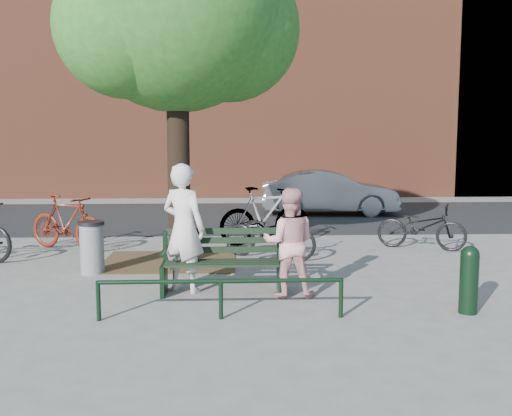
{
  "coord_description": "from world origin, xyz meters",
  "views": [
    {
      "loc": [
        0.13,
        -8.08,
        2.19
      ],
      "look_at": [
        0.54,
        1.0,
        1.13
      ],
      "focal_mm": 40.0,
      "sensor_mm": 36.0,
      "label": 1
    }
  ],
  "objects_px": {
    "person_right": "(289,243)",
    "parked_car": "(329,193)",
    "person_left": "(184,228)",
    "park_bench": "(222,260)",
    "litter_bin": "(92,247)",
    "bollard": "(469,277)",
    "bicycle_c": "(270,233)"
  },
  "relations": [
    {
      "from": "park_bench",
      "to": "person_right",
      "type": "bearing_deg",
      "value": -15.59
    },
    {
      "from": "park_bench",
      "to": "bollard",
      "type": "relative_size",
      "value": 1.98
    },
    {
      "from": "park_bench",
      "to": "litter_bin",
      "type": "height_order",
      "value": "park_bench"
    },
    {
      "from": "person_right",
      "to": "parked_car",
      "type": "xyz_separation_m",
      "value": [
        2.13,
        8.98,
        -0.11
      ]
    },
    {
      "from": "person_left",
      "to": "parked_car",
      "type": "bearing_deg",
      "value": -82.64
    },
    {
      "from": "person_left",
      "to": "parked_car",
      "type": "height_order",
      "value": "person_left"
    },
    {
      "from": "parked_car",
      "to": "litter_bin",
      "type": "bearing_deg",
      "value": 147.95
    },
    {
      "from": "bollard",
      "to": "parked_car",
      "type": "relative_size",
      "value": 0.22
    },
    {
      "from": "person_left",
      "to": "bollard",
      "type": "height_order",
      "value": "person_left"
    },
    {
      "from": "bollard",
      "to": "bicycle_c",
      "type": "distance_m",
      "value": 4.25
    },
    {
      "from": "park_bench",
      "to": "litter_bin",
      "type": "bearing_deg",
      "value": 149.64
    },
    {
      "from": "person_left",
      "to": "bicycle_c",
      "type": "xyz_separation_m",
      "value": [
        1.42,
        2.32,
        -0.46
      ]
    },
    {
      "from": "park_bench",
      "to": "litter_bin",
      "type": "relative_size",
      "value": 1.98
    },
    {
      "from": "person_left",
      "to": "bollard",
      "type": "xyz_separation_m",
      "value": [
        3.72,
        -1.25,
        -0.47
      ]
    },
    {
      "from": "park_bench",
      "to": "litter_bin",
      "type": "xyz_separation_m",
      "value": [
        -2.18,
        1.28,
        -0.03
      ]
    },
    {
      "from": "person_right",
      "to": "litter_bin",
      "type": "relative_size",
      "value": 1.76
    },
    {
      "from": "person_right",
      "to": "parked_car",
      "type": "bearing_deg",
      "value": -96.81
    },
    {
      "from": "person_left",
      "to": "bicycle_c",
      "type": "bearing_deg",
      "value": -91.27
    },
    {
      "from": "litter_bin",
      "to": "parked_car",
      "type": "xyz_separation_m",
      "value": [
        5.26,
        7.44,
        0.22
      ]
    },
    {
      "from": "litter_bin",
      "to": "parked_car",
      "type": "relative_size",
      "value": 0.22
    },
    {
      "from": "person_left",
      "to": "parked_car",
      "type": "xyz_separation_m",
      "value": [
        3.64,
        8.65,
        -0.28
      ]
    },
    {
      "from": "person_right",
      "to": "litter_bin",
      "type": "bearing_deg",
      "value": -19.71
    },
    {
      "from": "litter_bin",
      "to": "bollard",
      "type": "bearing_deg",
      "value": -24.64
    },
    {
      "from": "litter_bin",
      "to": "bicycle_c",
      "type": "bearing_deg",
      "value": 20.11
    },
    {
      "from": "person_left",
      "to": "parked_car",
      "type": "relative_size",
      "value": 0.47
    },
    {
      "from": "park_bench",
      "to": "bicycle_c",
      "type": "relative_size",
      "value": 0.95
    },
    {
      "from": "park_bench",
      "to": "bollard",
      "type": "xyz_separation_m",
      "value": [
        3.17,
        -1.18,
        -0.01
      ]
    },
    {
      "from": "litter_bin",
      "to": "parked_car",
      "type": "distance_m",
      "value": 9.11
    },
    {
      "from": "park_bench",
      "to": "litter_bin",
      "type": "distance_m",
      "value": 2.53
    },
    {
      "from": "person_left",
      "to": "person_right",
      "type": "height_order",
      "value": "person_left"
    },
    {
      "from": "person_right",
      "to": "bicycle_c",
      "type": "bearing_deg",
      "value": -81.55
    },
    {
      "from": "park_bench",
      "to": "person_right",
      "type": "distance_m",
      "value": 1.03
    }
  ]
}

